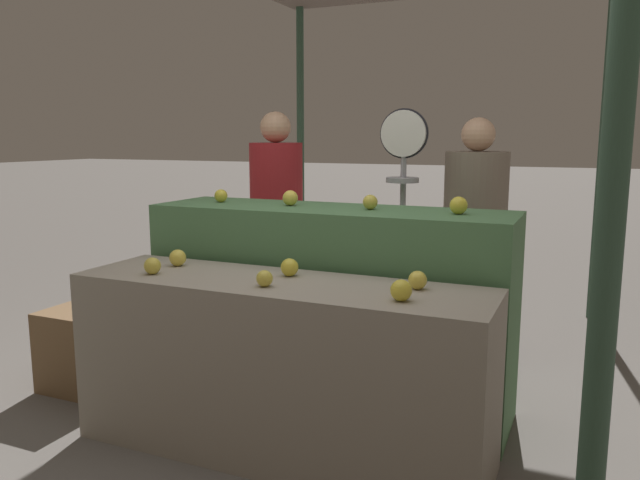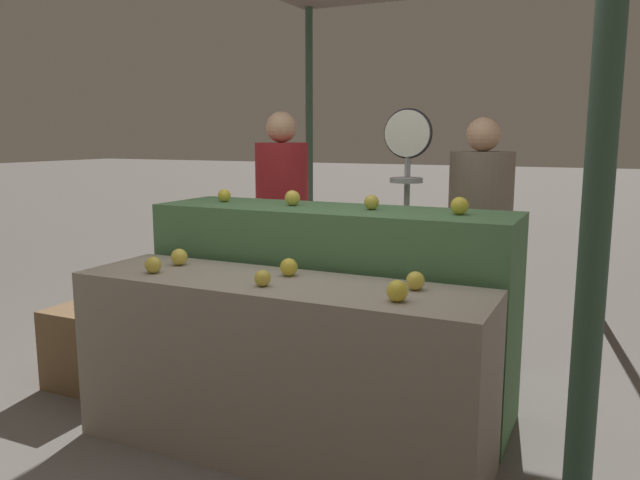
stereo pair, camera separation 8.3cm
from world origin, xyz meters
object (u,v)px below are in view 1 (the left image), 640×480
Objects in this scene: person_customer_left at (277,212)px; wooden_crate_side at (93,347)px; produce_scale at (403,182)px; person_vendor_at_scale at (475,228)px.

wooden_crate_side is at bearing 49.32° from person_customer_left.
wooden_crate_side is (-0.60, -1.23, -0.71)m from person_customer_left.
person_customer_left is 1.54m from wooden_crate_side.
produce_scale is 1.00× the size of person_customer_left.
person_vendor_at_scale is at bearing 37.35° from produce_scale.
wooden_crate_side is at bearing -148.92° from produce_scale.
person_vendor_at_scale is at bearing 32.38° from wooden_crate_side.
produce_scale is 3.45× the size of wooden_crate_side.
person_vendor_at_scale is 0.97× the size of person_customer_left.
wooden_crate_side is (-2.00, -1.27, -0.67)m from person_vendor_at_scale.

